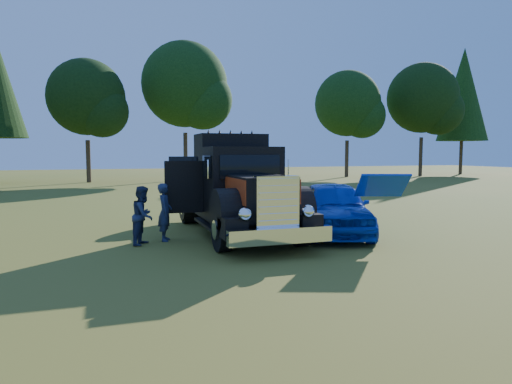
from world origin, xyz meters
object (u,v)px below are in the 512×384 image
object	(u,v)px
spectator_far	(143,215)
diamond_t_truck	(239,192)
hotrod_coupe	(334,208)
spectator_near	(165,212)

from	to	relation	value
spectator_far	diamond_t_truck	bearing A→B (deg)	-52.31
diamond_t_truck	spectator_far	bearing A→B (deg)	-168.82
hotrod_coupe	spectator_far	xyz separation A→B (m)	(-5.56, 0.20, -0.01)
diamond_t_truck	spectator_near	size ratio (longest dim) A/B	4.49
hotrod_coupe	spectator_far	bearing A→B (deg)	177.95
hotrod_coupe	spectator_near	xyz separation A→B (m)	(-4.94, 0.54, 0.01)
spectator_near	hotrod_coupe	bearing A→B (deg)	-84.71
spectator_far	spectator_near	bearing A→B (deg)	-34.62
diamond_t_truck	spectator_far	distance (m)	2.89
hotrod_coupe	diamond_t_truck	bearing A→B (deg)	164.76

